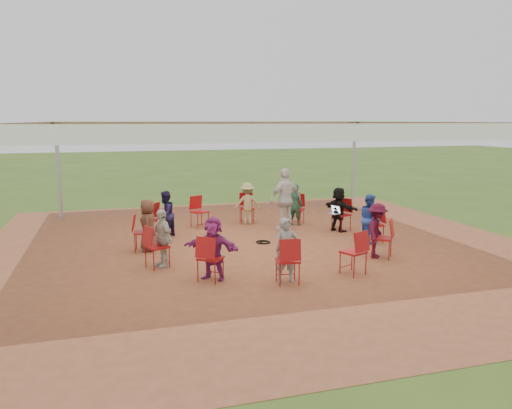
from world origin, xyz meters
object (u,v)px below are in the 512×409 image
object	(u,v)px
chair_10	(382,238)
person_seated_6	(213,248)
cable_coil	(264,242)
chair_5	(143,232)
chair_3	(200,212)
chair_9	(353,252)
chair_6	(157,247)
person_seated_2	(247,203)
person_seated_0	(339,209)
person_seated_9	(370,218)
person_seated_8	(377,231)
person_seated_3	(165,214)
standing_person	(286,199)
laptop	(335,211)
chair_0	(341,215)
chair_7	(210,258)
person_seated_5	(162,238)
chair_4	(162,220)
person_seated_1	(295,204)
chair_2	(247,208)
chair_11	(374,225)
chair_8	(288,261)
person_seated_4	(148,225)
chair_1	(296,209)
person_seated_7	(286,250)

from	to	relation	value
chair_10	person_seated_6	bearing A→B (deg)	133.76
cable_coil	chair_5	bearing A→B (deg)	178.92
chair_3	chair_9	xyz separation A→B (m)	(2.16, -5.25, 0.00)
chair_6	person_seated_2	size ratio (longest dim) A/B	0.73
chair_9	cable_coil	size ratio (longest dim) A/B	2.19
person_seated_0	person_seated_9	distance (m)	1.41
chair_9	person_seated_8	xyz separation A→B (m)	(1.07, 0.96, 0.17)
person_seated_3	standing_person	world-z (taller)	standing_person
chair_3	chair_10	xyz separation A→B (m)	(3.33, -4.36, 0.00)
person_seated_3	laptop	world-z (taller)	person_seated_3
chair_0	chair_7	xyz separation A→B (m)	(-4.36, -3.33, 0.00)
person_seated_5	chair_10	bearing A→B (deg)	59.29
chair_10	chair_4	bearing A→B (deg)	90.00
chair_9	person_seated_1	xyz separation A→B (m)	(0.58, 4.78, 0.17)
chair_3	chair_10	bearing A→B (deg)	105.00
chair_5	person_seated_6	size ratio (longest dim) A/B	0.73
person_seated_2	cable_coil	world-z (taller)	person_seated_2
chair_5	chair_7	bearing A→B (deg)	30.00
cable_coil	chair_9	bearing A→B (deg)	-72.20
person_seated_3	chair_9	bearing A→B (deg)	74.67
chair_2	chair_11	world-z (taller)	same
chair_7	chair_8	xyz separation A→B (m)	(1.36, -0.57, 0.00)
chair_5	person_seated_9	distance (m)	5.56
chair_0	chair_7	bearing A→B (deg)	105.00
person_seated_6	laptop	distance (m)	5.10
person_seated_0	laptop	distance (m)	0.17
person_seated_6	person_seated_8	world-z (taller)	same
chair_11	person_seated_6	bearing A→B (deg)	119.29
chair_9	person_seated_4	bearing A→B (deg)	119.29
chair_1	standing_person	bearing A→B (deg)	86.88
chair_4	person_seated_4	bearing A→B (deg)	19.61
person_seated_3	chair_8	bearing A→B (deg)	59.29
chair_0	chair_9	world-z (taller)	same
person_seated_6	chair_3	bearing A→B (deg)	120.71
person_seated_6	person_seated_7	distance (m)	1.41
chair_6	cable_coil	bearing A→B (deg)	94.64
person_seated_5	cable_coil	size ratio (longest dim) A/B	2.98
person_seated_1	chair_0	bearing A→B (deg)	169.61
chair_4	chair_10	xyz separation A→B (m)	(4.49, -3.47, 0.00)
chair_11	laptop	xyz separation A→B (m)	(-0.45, 1.35, 0.14)
chair_3	standing_person	bearing A→B (deg)	132.36
chair_0	chair_4	distance (m)	4.92
person_seated_9	person_seated_3	bearing A→B (deg)	75.00
person_seated_5	laptop	xyz separation A→B (m)	(4.88, 2.00, -0.03)
person_seated_7	chair_1	bearing A→B (deg)	74.67
person_seated_0	person_seated_4	xyz separation A→B (m)	(-5.21, -0.67, 0.00)
chair_2	person_seated_7	distance (m)	5.56
person_seated_9	person_seated_4	bearing A→B (deg)	90.00
chair_2	person_seated_7	size ratio (longest dim) A/B	0.73
chair_4	person_seated_6	distance (m)	3.94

